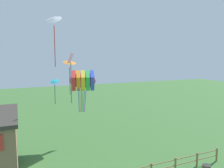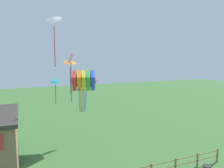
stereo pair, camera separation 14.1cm
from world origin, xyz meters
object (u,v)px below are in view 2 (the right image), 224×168
object	(u,v)px
kite_rainbow_parafoil	(83,80)
kite_white_delta	(54,22)
kite_orange_delta	(70,63)
kite_pink_diamond	(71,70)
kite_cyan_delta	(55,82)

from	to	relation	value
kite_rainbow_parafoil	kite_white_delta	size ratio (longest dim) A/B	1.30
kite_orange_delta	kite_pink_diamond	size ratio (longest dim) A/B	0.88
kite_white_delta	kite_pink_diamond	bearing A→B (deg)	54.74
kite_rainbow_parafoil	kite_cyan_delta	world-z (taller)	kite_rainbow_parafoil
kite_orange_delta	kite_pink_diamond	distance (m)	4.07
kite_white_delta	kite_pink_diamond	xyz separation A→B (m)	(1.41, 1.99, -2.98)
kite_rainbow_parafoil	kite_cyan_delta	bearing A→B (deg)	169.38
kite_cyan_delta	kite_orange_delta	size ratio (longest dim) A/B	0.76
kite_orange_delta	kite_rainbow_parafoil	bearing A→B (deg)	29.81
kite_cyan_delta	kite_pink_diamond	bearing A→B (deg)	-86.22
kite_rainbow_parafoil	kite_white_delta	bearing A→B (deg)	-118.33
kite_orange_delta	kite_pink_diamond	bearing A→B (deg)	-101.39
kite_white_delta	kite_orange_delta	size ratio (longest dim) A/B	0.99
kite_pink_diamond	kite_cyan_delta	bearing A→B (deg)	93.78
kite_rainbow_parafoil	kite_cyan_delta	size ratio (longest dim) A/B	1.69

